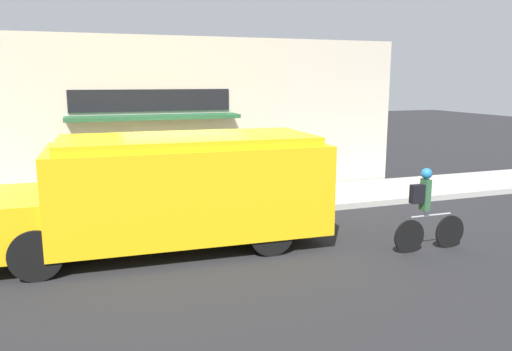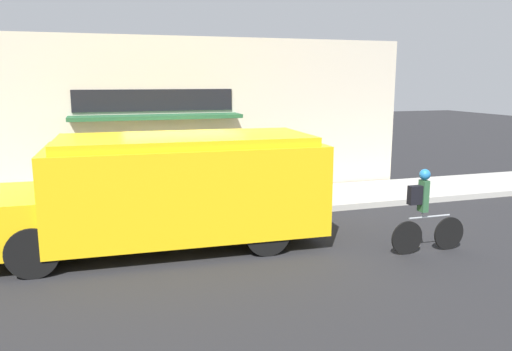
# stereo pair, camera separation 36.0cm
# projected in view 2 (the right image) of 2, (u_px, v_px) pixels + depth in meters

# --- Properties ---
(ground_plane) EXTENTS (70.00, 70.00, 0.00)m
(ground_plane) POSITION_uv_depth(u_px,v_px,m) (182.00, 225.00, 11.58)
(ground_plane) COLOR #232326
(sidewalk) EXTENTS (28.00, 2.49, 0.16)m
(sidewalk) POSITION_uv_depth(u_px,v_px,m) (174.00, 208.00, 12.73)
(sidewalk) COLOR #ADAAA3
(sidewalk) RESTS_ON ground_plane
(storefront) EXTENTS (14.29, 1.01, 4.46)m
(storefront) POSITION_uv_depth(u_px,v_px,m) (164.00, 119.00, 13.62)
(storefront) COLOR beige
(storefront) RESTS_ON ground_plane
(school_bus) EXTENTS (6.78, 2.93, 2.24)m
(school_bus) POSITION_uv_depth(u_px,v_px,m) (167.00, 189.00, 9.87)
(school_bus) COLOR yellow
(school_bus) RESTS_ON ground_plane
(cyclist) EXTENTS (1.61, 0.21, 1.65)m
(cyclist) POSITION_uv_depth(u_px,v_px,m) (424.00, 213.00, 9.57)
(cyclist) COLOR black
(cyclist) RESTS_ON ground_plane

